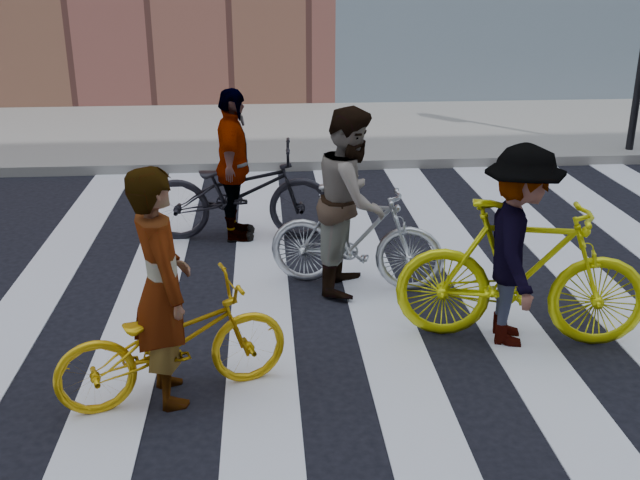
{
  "coord_description": "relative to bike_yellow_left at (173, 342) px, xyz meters",
  "views": [
    {
      "loc": [
        -1.59,
        -6.17,
        3.05
      ],
      "look_at": [
        -1.09,
        0.3,
        0.62
      ],
      "focal_mm": 42.0,
      "sensor_mm": 36.0,
      "label": 1
    }
  ],
  "objects": [
    {
      "name": "ground",
      "position": [
        2.28,
        1.26,
        -0.45
      ],
      "size": [
        100.0,
        100.0,
        0.0
      ],
      "primitive_type": "plane",
      "color": "black",
      "rests_on": "ground"
    },
    {
      "name": "sidewalk_far",
      "position": [
        2.28,
        8.76,
        -0.37
      ],
      "size": [
        100.0,
        5.0,
        0.15
      ],
      "primitive_type": "cube",
      "color": "gray",
      "rests_on": "ground"
    },
    {
      "name": "zebra_crosswalk",
      "position": [
        2.28,
        1.26,
        -0.44
      ],
      "size": [
        8.25,
        10.0,
        0.01
      ],
      "color": "silver",
      "rests_on": "ground"
    },
    {
      "name": "bike_yellow_left",
      "position": [
        0.0,
        0.0,
        0.0
      ],
      "size": [
        1.81,
        1.11,
        0.9
      ],
      "primitive_type": "imported",
      "rotation": [
        0.0,
        0.0,
        1.9
      ],
      "color": "#D5A10B",
      "rests_on": "ground"
    },
    {
      "name": "bike_silver_mid",
      "position": [
        1.58,
        1.89,
        0.07
      ],
      "size": [
        1.79,
        0.96,
        1.03
      ],
      "primitive_type": "imported",
      "rotation": [
        0.0,
        0.0,
        1.28
      ],
      "color": "#AFB4BA",
      "rests_on": "ground"
    },
    {
      "name": "bike_yellow_right",
      "position": [
        2.8,
        0.67,
        0.17
      ],
      "size": [
        2.15,
        1.03,
        1.24
      ],
      "primitive_type": "imported",
      "rotation": [
        0.0,
        0.0,
        1.35
      ],
      "color": "#DADE0C",
      "rests_on": "ground"
    },
    {
      "name": "bike_dark_rear",
      "position": [
        0.4,
        3.36,
        0.11
      ],
      "size": [
        2.16,
        0.82,
        1.12
      ],
      "primitive_type": "imported",
      "rotation": [
        0.0,
        0.0,
        1.54
      ],
      "color": "black",
      "rests_on": "ground"
    },
    {
      "name": "rider_left",
      "position": [
        -0.05,
        0.0,
        0.44
      ],
      "size": [
        0.61,
        0.75,
        1.77
      ],
      "primitive_type": "imported",
      "rotation": [
        0.0,
        0.0,
        1.9
      ],
      "color": "slate",
      "rests_on": "ground"
    },
    {
      "name": "rider_mid",
      "position": [
        1.53,
        1.89,
        0.45
      ],
      "size": [
        0.9,
        1.03,
        1.8
      ],
      "primitive_type": "imported",
      "rotation": [
        0.0,
        0.0,
        1.28
      ],
      "color": "slate",
      "rests_on": "ground"
    },
    {
      "name": "rider_right",
      "position": [
        2.75,
        0.67,
        0.4
      ],
      "size": [
        0.86,
        1.22,
        1.71
      ],
      "primitive_type": "imported",
      "rotation": [
        0.0,
        0.0,
        1.35
      ],
      "color": "slate",
      "rests_on": "ground"
    },
    {
      "name": "rider_rear",
      "position": [
        0.35,
        3.36,
        0.42
      ],
      "size": [
        0.46,
        1.04,
        1.75
      ],
      "primitive_type": "imported",
      "rotation": [
        0.0,
        0.0,
        1.54
      ],
      "color": "slate",
      "rests_on": "ground"
    }
  ]
}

